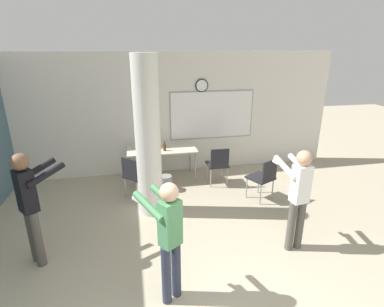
{
  "coord_description": "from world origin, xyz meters",
  "views": [
    {
      "loc": [
        -0.84,
        -1.83,
        2.86
      ],
      "look_at": [
        0.12,
        2.92,
        1.15
      ],
      "focal_mm": 28.0,
      "sensor_mm": 36.0,
      "label": 1
    }
  ],
  "objects": [
    {
      "name": "chair_table_right",
      "position": [
        0.91,
        3.98,
        0.51
      ],
      "size": [
        0.45,
        0.45,
        0.87
      ],
      "color": "#232328",
      "rests_on": "ground_plane"
    },
    {
      "name": "person_playing_side",
      "position": [
        1.4,
        1.63,
        0.92
      ],
      "size": [
        0.4,
        0.6,
        1.56
      ],
      "color": "#514C47",
      "rests_on": "ground_plane"
    },
    {
      "name": "waste_bin",
      "position": [
        -0.24,
        3.94,
        0.16
      ],
      "size": [
        0.26,
        0.26,
        0.32
      ],
      "color": "gray",
      "rests_on": "ground_plane"
    },
    {
      "name": "person_watching_back",
      "position": [
        -2.24,
        2.04,
        0.96
      ],
      "size": [
        0.64,
        0.59,
        1.63
      ],
      "color": "#514C47",
      "rests_on": "ground_plane"
    },
    {
      "name": "support_pillar",
      "position": [
        -0.61,
        3.12,
        1.4
      ],
      "size": [
        0.43,
        0.43,
        2.8
      ],
      "color": "silver",
      "rests_on": "ground_plane"
    },
    {
      "name": "bottle_on_table",
      "position": [
        -0.2,
        4.38,
        0.82
      ],
      "size": [
        0.06,
        0.06,
        0.22
      ],
      "color": "#4C3319",
      "rests_on": "folding_table"
    },
    {
      "name": "chair_table_left",
      "position": [
        -0.87,
        3.73,
        0.51
      ],
      "size": [
        0.62,
        0.62,
        0.87
      ],
      "color": "#232328",
      "rests_on": "ground_plane"
    },
    {
      "name": "wall_back",
      "position": [
        0.02,
        5.06,
        1.4
      ],
      "size": [
        8.0,
        0.15,
        2.8
      ],
      "color": "silver",
      "rests_on": "ground_plane"
    },
    {
      "name": "chair_mid_room",
      "position": [
        1.58,
        3.13,
        0.51
      ],
      "size": [
        0.59,
        0.59,
        0.87
      ],
      "color": "#232328",
      "rests_on": "ground_plane"
    },
    {
      "name": "folding_table",
      "position": [
        -0.25,
        4.53,
        0.68
      ],
      "size": [
        1.53,
        0.73,
        0.73
      ],
      "color": "beige",
      "rests_on": "ground_plane"
    },
    {
      "name": "person_playing_front",
      "position": [
        -0.53,
        1.03,
        0.9
      ],
      "size": [
        0.55,
        0.61,
        1.53
      ],
      "color": "#2D3347",
      "rests_on": "ground_plane"
    }
  ]
}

